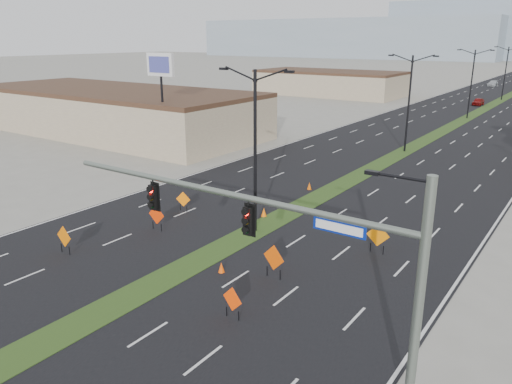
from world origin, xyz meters
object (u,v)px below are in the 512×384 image
Objects in this scene: car_left at (478,102)px; construction_sign_4 at (232,300)px; streetlight_3 at (505,71)px; cone_3 at (309,186)px; streetlight_1 at (409,101)px; construction_sign_5 at (378,236)px; streetlight_0 at (255,147)px; car_far at (493,84)px; construction_sign_1 at (183,200)px; construction_sign_2 at (156,216)px; pole_sign_west at (161,72)px; signal_mast at (291,242)px; construction_sign_0 at (64,238)px; cone_0 at (264,212)px; cone_2 at (355,224)px; streetlight_2 at (472,82)px; construction_sign_3 at (274,259)px; cone_1 at (221,268)px.

construction_sign_4 is at bearing -84.44° from car_left.
cone_3 is at bearing -91.21° from streetlight_3.
streetlight_1 is 5.70× the size of construction_sign_5.
car_left is (-2.00, 72.88, -4.77)m from streetlight_0.
cone_3 is (5.49, -103.51, -0.37)m from car_far.
construction_sign_4 is at bearing -60.48° from streetlight_0.
construction_sign_2 reaches higher than construction_sign_1.
construction_sign_2 is 13.63m from construction_sign_5.
construction_sign_1 is (-6.30, -83.82, -4.59)m from streetlight_3.
construction_sign_2 is at bearing -146.16° from streetlight_0.
cone_3 is 0.06× the size of pole_sign_west.
signal_mast is 1.63× the size of streetlight_3.
cone_0 is at bearing 64.25° from construction_sign_0.
streetlight_0 is 73.07m from car_left.
streetlight_0 reaches higher than cone_3.
streetlight_0 reaches higher than construction_sign_1.
car_far is (-5.06, 40.48, 0.03)m from car_left.
car_left is at bearing 90.40° from cone_3.
construction_sign_5 reaches higher than cone_0.
car_far is 2.64× the size of construction_sign_5.
cone_2 is at bearing 48.77° from construction_sign_0.
signal_mast is at bearing -82.61° from streetlight_2.
pole_sign_west is (-19.90, -71.93, 3.02)m from streetlight_3.
streetlight_2 is 61.08m from construction_sign_3.
construction_sign_2 is 22.66m from pole_sign_west.
streetlight_1 is (-8.56, 38.00, 0.63)m from signal_mast.
streetlight_3 is 93.36m from construction_sign_0.
cone_1 is (1.91, -5.80, -5.14)m from streetlight_0.
streetlight_2 is at bearing 95.52° from cone_2.
streetlight_0 reaches higher than construction_sign_4.
streetlight_2 reaches higher than construction_sign_4.
construction_sign_0 is (-6.84, -9.00, -4.44)m from streetlight_0.
signal_mast is 15.09m from cone_2.
construction_sign_5 is 9.05m from cone_1.
construction_sign_0 is at bearing -149.99° from construction_sign_3.
signal_mast is 11.82m from construction_sign_5.
streetlight_1 is at bearing 107.25° from construction_sign_3.
cone_1 is (8.75, 3.20, -0.70)m from construction_sign_0.
construction_sign_0 is (-15.40, 1.00, -3.81)m from signal_mast.
streetlight_0 reaches higher than construction_sign_3.
streetlight_2 reaches higher than construction_sign_5.
pole_sign_west reaches higher than construction_sign_4.
construction_sign_4 is 0.15× the size of pole_sign_west.
construction_sign_0 reaches higher than car_far.
cone_2 is at bearing 95.84° from construction_sign_3.
cone_2 is (5.03, -52.03, -5.10)m from streetlight_2.
streetlight_1 is 33.35m from construction_sign_3.
construction_sign_5 reaches higher than cone_3.
car_left is (-2.00, 44.88, -4.77)m from streetlight_1.
car_far is at bearing 94.30° from cone_1.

